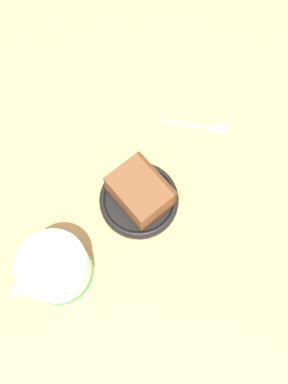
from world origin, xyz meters
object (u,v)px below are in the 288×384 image
object	(u,v)px
tea_mug	(57,269)
teaspoon	(209,126)
small_plate	(139,199)
cake_slice	(140,192)

from	to	relation	value
tea_mug	teaspoon	xyz separation A→B (cm)	(34.64, -7.52, -4.48)
small_plate	tea_mug	distance (cm)	17.32
small_plate	teaspoon	xyz separation A→B (cm)	(18.25, -3.51, -0.58)
small_plate	cake_slice	world-z (taller)	cake_slice
cake_slice	tea_mug	distance (cm)	17.16
tea_mug	teaspoon	bearing A→B (deg)	-12.26
small_plate	tea_mug	xyz separation A→B (cm)	(-16.39, 4.01, 3.90)
cake_slice	teaspoon	world-z (taller)	cake_slice
small_plate	cake_slice	size ratio (longest dim) A/B	1.19
cake_slice	teaspoon	size ratio (longest dim) A/B	0.96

